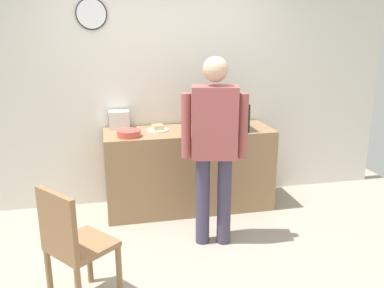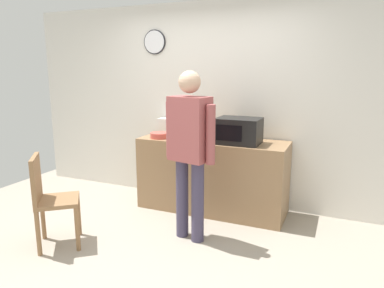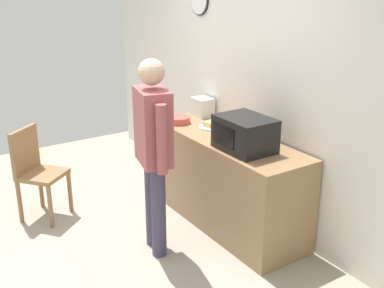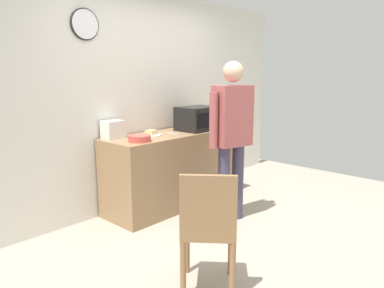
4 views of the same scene
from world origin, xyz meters
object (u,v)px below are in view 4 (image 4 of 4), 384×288
at_px(person_standing, 232,130).
at_px(wooden_chair, 208,226).
at_px(fork_utensil, 183,127).
at_px(spoon_utensil, 173,133).
at_px(salad_bowl, 140,138).
at_px(toaster, 113,130).
at_px(sandwich_plate, 151,134).
at_px(microwave, 198,118).

height_order(person_standing, wooden_chair, person_standing).
bearing_deg(fork_utensil, spoon_utensil, -149.71).
xyz_separation_m(salad_bowl, wooden_chair, (-0.50, -1.39, -0.42)).
distance_m(toaster, wooden_chair, 1.86).
xyz_separation_m(sandwich_plate, wooden_chair, (-0.82, -1.57, -0.40)).
height_order(spoon_utensil, wooden_chair, wooden_chair).
bearing_deg(wooden_chair, salad_bowl, 70.12).
distance_m(microwave, person_standing, 0.81).
height_order(salad_bowl, fork_utensil, salad_bowl).
distance_m(microwave, fork_utensil, 0.36).
bearing_deg(sandwich_plate, wooden_chair, -117.74).
relative_size(fork_utensil, spoon_utensil, 1.00).
height_order(toaster, spoon_utensil, toaster).
relative_size(sandwich_plate, salad_bowl, 0.95).
bearing_deg(fork_utensil, toaster, -178.86).
distance_m(toaster, spoon_utensil, 0.73).
distance_m(spoon_utensil, wooden_chair, 1.90).
height_order(fork_utensil, wooden_chair, wooden_chair).
height_order(microwave, person_standing, person_standing).
distance_m(sandwich_plate, wooden_chair, 1.82).
bearing_deg(sandwich_plate, fork_utensil, 15.37).
bearing_deg(microwave, sandwich_plate, 170.56).
xyz_separation_m(spoon_utensil, wooden_chair, (-1.10, -1.50, -0.39)).
bearing_deg(microwave, spoon_utensil, 173.58).
distance_m(sandwich_plate, fork_utensil, 0.77).
relative_size(toaster, wooden_chair, 0.23).
xyz_separation_m(salad_bowl, spoon_utensil, (0.60, 0.11, -0.03)).
relative_size(sandwich_plate, spoon_utensil, 1.35).
relative_size(microwave, sandwich_plate, 2.18).
relative_size(salad_bowl, spoon_utensil, 1.42).
distance_m(salad_bowl, person_standing, 0.99).
height_order(sandwich_plate, fork_utensil, sandwich_plate).
bearing_deg(person_standing, microwave, 68.88).
xyz_separation_m(fork_utensil, wooden_chair, (-1.57, -1.77, -0.39)).
bearing_deg(person_standing, wooden_chair, -150.04).
distance_m(fork_utensil, person_standing, 1.13).
xyz_separation_m(microwave, fork_utensil, (0.06, 0.32, -0.15)).
xyz_separation_m(toaster, wooden_chair, (-0.42, -1.75, -0.48)).
relative_size(toaster, spoon_utensil, 1.29).
bearing_deg(fork_utensil, person_standing, -108.24).
relative_size(microwave, salad_bowl, 2.07).
relative_size(spoon_utensil, wooden_chair, 0.18).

